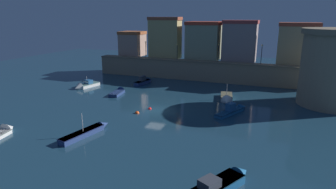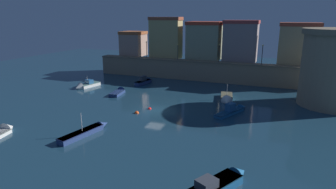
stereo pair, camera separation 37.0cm
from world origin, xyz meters
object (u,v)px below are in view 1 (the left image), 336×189
(quay_lamp_1, at_px, (177,49))
(moored_boat_5, at_px, (221,184))
(moored_boat_1, at_px, (119,92))
(moored_boat_6, at_px, (85,86))
(moored_boat_3, at_px, (144,81))
(mooring_buoy_0, at_px, (150,109))
(quay_lamp_2, at_px, (218,50))
(quay_lamp_3, at_px, (262,51))
(quay_lamp_0, at_px, (146,47))
(moored_boat_0, at_px, (88,131))
(moored_boat_4, at_px, (227,98))
(mooring_buoy_1, at_px, (137,113))
(fortress_tower, at_px, (336,68))
(moored_boat_2, at_px, (234,110))

(quay_lamp_1, distance_m, moored_boat_5, 42.86)
(moored_boat_1, height_order, moored_boat_6, moored_boat_6)
(moored_boat_3, distance_m, mooring_buoy_0, 16.85)
(moored_boat_3, relative_size, moored_boat_5, 0.78)
(quay_lamp_2, bearing_deg, quay_lamp_3, 0.00)
(quay_lamp_0, height_order, quay_lamp_1, quay_lamp_0)
(quay_lamp_0, relative_size, moored_boat_0, 0.50)
(mooring_buoy_0, bearing_deg, moored_boat_1, 145.71)
(quay_lamp_3, bearing_deg, quay_lamp_2, 180.00)
(quay_lamp_3, distance_m, moored_boat_4, 15.44)
(mooring_buoy_1, bearing_deg, mooring_buoy_0, 69.54)
(moored_boat_3, distance_m, moored_boat_5, 38.31)
(quay_lamp_2, relative_size, moored_boat_5, 0.51)
(mooring_buoy_1, bearing_deg, quay_lamp_2, 75.55)
(moored_boat_3, distance_m, moored_boat_4, 18.97)
(moored_boat_4, distance_m, mooring_buoy_1, 15.40)
(moored_boat_4, relative_size, moored_boat_6, 1.02)
(quay_lamp_2, bearing_deg, fortress_tower, -26.35)
(mooring_buoy_0, bearing_deg, moored_boat_3, 118.72)
(quay_lamp_3, height_order, moored_boat_5, quay_lamp_3)
(mooring_buoy_0, distance_m, mooring_buoy_1, 2.57)
(moored_boat_0, height_order, moored_boat_5, moored_boat_0)
(moored_boat_5, bearing_deg, fortress_tower, 6.15)
(quay_lamp_3, bearing_deg, mooring_buoy_0, -122.22)
(moored_boat_1, relative_size, moored_boat_4, 0.85)
(moored_boat_3, bearing_deg, mooring_buoy_1, -148.32)
(quay_lamp_0, bearing_deg, moored_boat_2, -39.69)
(moored_boat_4, xyz_separation_m, mooring_buoy_0, (-9.85, -8.62, -0.37))
(fortress_tower, relative_size, moored_boat_1, 2.36)
(quay_lamp_2, xyz_separation_m, moored_boat_6, (-22.65, -14.67, -6.20))
(moored_boat_1, relative_size, moored_boat_6, 0.86)
(moored_boat_3, bearing_deg, fortress_tower, -85.41)
(quay_lamp_1, height_order, moored_boat_1, quay_lamp_1)
(moored_boat_0, height_order, moored_boat_4, moored_boat_0)
(fortress_tower, xyz_separation_m, moored_boat_1, (-34.25, -6.14, -5.60))
(quay_lamp_0, relative_size, quay_lamp_3, 0.96)
(quay_lamp_2, xyz_separation_m, moored_boat_0, (-8.21, -33.25, -6.27))
(mooring_buoy_0, bearing_deg, moored_boat_4, 41.20)
(quay_lamp_2, bearing_deg, quay_lamp_1, 180.00)
(moored_boat_3, bearing_deg, mooring_buoy_0, -142.32)
(moored_boat_1, relative_size, mooring_buoy_0, 9.25)
(moored_boat_1, bearing_deg, moored_boat_3, -13.54)
(moored_boat_1, height_order, mooring_buoy_1, moored_boat_1)
(moored_boat_1, height_order, moored_boat_4, moored_boat_4)
(mooring_buoy_1, bearing_deg, quay_lamp_0, 112.69)
(quay_lamp_3, xyz_separation_m, moored_boat_0, (-16.72, -33.25, -6.37))
(quay_lamp_0, distance_m, mooring_buoy_0, 25.61)
(moored_boat_2, height_order, moored_boat_3, moored_boat_2)
(moored_boat_6, bearing_deg, moored_boat_1, 92.70)
(quay_lamp_3, bearing_deg, moored_boat_6, -154.79)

